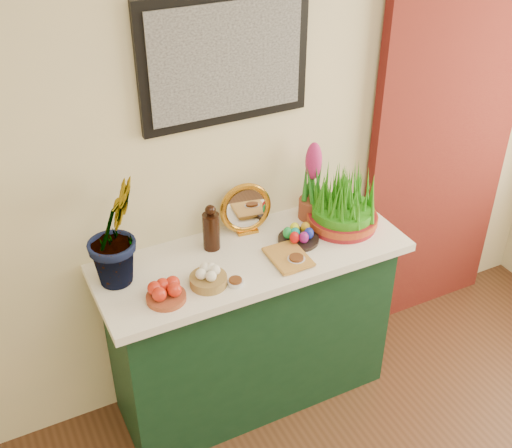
{
  "coord_description": "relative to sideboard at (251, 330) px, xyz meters",
  "views": [
    {
      "loc": [
        -0.98,
        -0.07,
        2.55
      ],
      "look_at": [
        0.03,
        1.95,
        1.07
      ],
      "focal_mm": 45.0,
      "sensor_mm": 36.0,
      "label": 1
    }
  ],
  "objects": [
    {
      "name": "sideboard",
      "position": [
        0.0,
        0.0,
        0.0
      ],
      "size": [
        1.3,
        0.45,
        0.85
      ],
      "primitive_type": "cube",
      "color": "#11311C",
      "rests_on": "ground"
    },
    {
      "name": "tablecloth",
      "position": [
        0.0,
        0.0,
        0.45
      ],
      "size": [
        1.4,
        0.55,
        0.04
      ],
      "primitive_type": "cube",
      "color": "silver",
      "rests_on": "sideboard"
    },
    {
      "name": "hyacinth_green",
      "position": [
        -0.57,
        0.08,
        0.77
      ],
      "size": [
        0.4,
        0.39,
        0.6
      ],
      "primitive_type": "imported",
      "rotation": [
        0.0,
        0.0,
        0.72
      ],
      "color": "#23741D",
      "rests_on": "tablecloth"
    },
    {
      "name": "apple_bowl",
      "position": [
        -0.45,
        -0.14,
        0.5
      ],
      "size": [
        0.18,
        0.18,
        0.08
      ],
      "color": "brown",
      "rests_on": "tablecloth"
    },
    {
      "name": "garlic_basket",
      "position": [
        -0.26,
        -0.13,
        0.5
      ],
      "size": [
        0.17,
        0.17,
        0.09
      ],
      "color": "olive",
      "rests_on": "tablecloth"
    },
    {
      "name": "vinegar_cruet",
      "position": [
        -0.14,
        0.11,
        0.56
      ],
      "size": [
        0.08,
        0.08,
        0.22
      ],
      "color": "black",
      "rests_on": "tablecloth"
    },
    {
      "name": "mirror",
      "position": [
        0.06,
        0.17,
        0.58
      ],
      "size": [
        0.25,
        0.09,
        0.25
      ],
      "color": "#C28323",
      "rests_on": "tablecloth"
    },
    {
      "name": "book",
      "position": [
        0.04,
        -0.12,
        0.48
      ],
      "size": [
        0.15,
        0.21,
        0.03
      ],
      "primitive_type": "imported",
      "rotation": [
        0.0,
        0.0,
        -0.02
      ],
      "color": "#B57E33",
      "rests_on": "tablecloth"
    },
    {
      "name": "spice_dish_left",
      "position": [
        -0.16,
        -0.18,
        0.48
      ],
      "size": [
        0.07,
        0.07,
        0.03
      ],
      "color": "silver",
      "rests_on": "tablecloth"
    },
    {
      "name": "spice_dish_right",
      "position": [
        0.14,
        -0.15,
        0.48
      ],
      "size": [
        0.08,
        0.08,
        0.03
      ],
      "color": "silver",
      "rests_on": "tablecloth"
    },
    {
      "name": "egg_plate",
      "position": [
        0.23,
        -0.02,
        0.5
      ],
      "size": [
        0.21,
        0.21,
        0.08
      ],
      "color": "black",
      "rests_on": "tablecloth"
    },
    {
      "name": "hyacinth_pink",
      "position": [
        0.39,
        0.13,
        0.64
      ],
      "size": [
        0.12,
        0.12,
        0.4
      ],
      "color": "brown",
      "rests_on": "tablecloth"
    },
    {
      "name": "wheatgrass_sabzeh",
      "position": [
        0.48,
        0.01,
        0.58
      ],
      "size": [
        0.33,
        0.33,
        0.27
      ],
      "color": "maroon",
      "rests_on": "tablecloth"
    }
  ]
}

